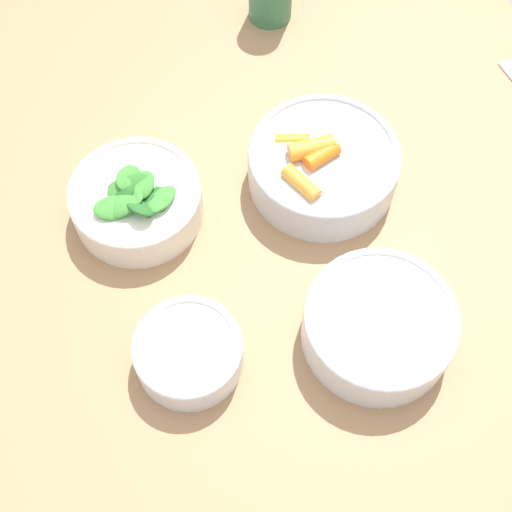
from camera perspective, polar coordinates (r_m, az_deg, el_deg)
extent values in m
plane|color=gray|center=(1.59, 0.98, -15.89)|extent=(10.00, 10.00, 0.00)
cube|color=#99724C|center=(0.87, 1.73, -5.07)|extent=(1.33, 1.06, 0.03)
cube|color=olive|center=(1.62, 9.13, 13.71)|extent=(0.06, 0.06, 0.74)
cylinder|color=silver|center=(0.94, 5.38, 7.09)|extent=(0.20, 0.20, 0.06)
torus|color=silver|center=(0.91, 5.53, 8.11)|extent=(0.20, 0.20, 0.01)
cylinder|color=orange|center=(0.90, 6.57, 5.23)|extent=(0.04, 0.05, 0.02)
cylinder|color=orange|center=(0.92, 4.69, 7.58)|extent=(0.03, 0.05, 0.02)
cylinder|color=orange|center=(0.91, 5.58, 6.83)|extent=(0.05, 0.05, 0.02)
cylinder|color=orange|center=(0.94, 5.68, 8.68)|extent=(0.04, 0.06, 0.02)
cylinder|color=orange|center=(0.93, 2.90, 9.09)|extent=(0.04, 0.05, 0.02)
cylinder|color=orange|center=(0.92, 7.64, 7.23)|extent=(0.03, 0.05, 0.02)
cylinder|color=orange|center=(0.90, 5.29, 8.00)|extent=(0.03, 0.05, 0.02)
cylinder|color=orange|center=(0.91, 4.47, 8.60)|extent=(0.03, 0.06, 0.02)
cylinder|color=orange|center=(0.88, 3.64, 5.85)|extent=(0.06, 0.04, 0.02)
cylinder|color=silver|center=(0.92, -9.50, 4.28)|extent=(0.17, 0.17, 0.05)
torus|color=silver|center=(0.90, -9.73, 5.13)|extent=(0.17, 0.17, 0.01)
ellipsoid|color=#3D8433|center=(0.90, -11.09, 4.53)|extent=(0.06, 0.07, 0.05)
ellipsoid|color=#3D8433|center=(0.90, -10.14, 6.16)|extent=(0.05, 0.05, 0.03)
ellipsoid|color=#235B23|center=(0.88, -9.26, 3.91)|extent=(0.06, 0.04, 0.06)
ellipsoid|color=#3D8433|center=(0.89, -11.25, 3.80)|extent=(0.04, 0.05, 0.02)
ellipsoid|color=#2D7028|center=(0.89, -9.78, 5.36)|extent=(0.04, 0.06, 0.03)
ellipsoid|color=#3D8433|center=(0.89, -7.67, 4.63)|extent=(0.07, 0.06, 0.04)
ellipsoid|color=#235B23|center=(0.89, -7.49, 4.42)|extent=(0.06, 0.04, 0.02)
ellipsoid|color=#235B23|center=(0.89, -8.84, 3.71)|extent=(0.06, 0.05, 0.03)
ellipsoid|color=#3D8433|center=(0.88, -10.96, 3.93)|extent=(0.06, 0.06, 0.03)
ellipsoid|color=#3D8433|center=(0.88, -9.66, 4.74)|extent=(0.04, 0.03, 0.03)
ellipsoid|color=#3D8433|center=(0.89, -9.02, 5.63)|extent=(0.05, 0.05, 0.01)
ellipsoid|color=#235B23|center=(0.90, -10.81, 5.18)|extent=(0.05, 0.05, 0.03)
cylinder|color=silver|center=(0.83, 9.76, -5.60)|extent=(0.18, 0.18, 0.06)
torus|color=silver|center=(0.81, 10.06, -4.81)|extent=(0.18, 0.18, 0.01)
cylinder|color=#936042|center=(0.84, 9.67, -5.83)|extent=(0.16, 0.16, 0.03)
ellipsoid|color=#A36B4C|center=(0.83, 9.79, -3.92)|extent=(0.01, 0.01, 0.01)
ellipsoid|color=#AD7551|center=(0.81, 11.97, -8.99)|extent=(0.01, 0.01, 0.01)
ellipsoid|color=#8E5B3D|center=(0.81, 13.44, -8.88)|extent=(0.01, 0.01, 0.01)
ellipsoid|color=#AD7551|center=(0.80, 9.05, -8.87)|extent=(0.01, 0.01, 0.01)
ellipsoid|color=#AD7551|center=(0.84, 15.10, -5.20)|extent=(0.01, 0.01, 0.01)
ellipsoid|color=#A36B4C|center=(0.83, 9.46, -3.49)|extent=(0.01, 0.01, 0.01)
ellipsoid|color=#A36B4C|center=(0.83, 7.74, -3.39)|extent=(0.01, 0.01, 0.01)
ellipsoid|color=#8E5B3D|center=(0.81, 10.03, -6.84)|extent=(0.01, 0.01, 0.01)
ellipsoid|color=#8E5B3D|center=(0.81, 12.46, -8.02)|extent=(0.01, 0.01, 0.01)
ellipsoid|color=#A36B4C|center=(0.81, 12.42, -7.94)|extent=(0.01, 0.01, 0.01)
ellipsoid|color=#AD7551|center=(0.82, 11.69, -5.11)|extent=(0.01, 0.01, 0.01)
ellipsoid|color=#AD7551|center=(0.84, 10.66, -2.77)|extent=(0.01, 0.01, 0.01)
ellipsoid|color=#8E5B3D|center=(0.80, 6.42, -8.04)|extent=(0.01, 0.01, 0.01)
ellipsoid|color=#8E5B3D|center=(0.81, 10.47, -7.13)|extent=(0.01, 0.01, 0.01)
ellipsoid|color=#AD7551|center=(0.81, 4.80, -5.17)|extent=(0.01, 0.01, 0.01)
ellipsoid|color=#A36B4C|center=(0.80, 9.34, -10.20)|extent=(0.01, 0.01, 0.01)
cylinder|color=tan|center=(0.83, 12.93, -5.39)|extent=(0.03, 0.03, 0.01)
cylinder|color=tan|center=(0.81, 12.04, -7.80)|extent=(0.03, 0.03, 0.01)
cylinder|color=beige|center=(0.83, 6.76, -3.22)|extent=(0.03, 0.03, 0.01)
cylinder|color=#E0A88E|center=(0.82, 12.76, -6.39)|extent=(0.03, 0.03, 0.01)
cylinder|color=beige|center=(0.84, 10.13, -1.97)|extent=(0.03, 0.03, 0.01)
cylinder|color=silver|center=(0.82, -5.41, -7.75)|extent=(0.12, 0.12, 0.04)
torus|color=silver|center=(0.80, -5.54, -7.19)|extent=(0.12, 0.12, 0.01)
cube|color=tan|center=(0.81, -7.00, -8.68)|extent=(0.06, 0.07, 0.02)
cube|color=tan|center=(0.80, -4.52, -8.64)|extent=(0.06, 0.05, 0.01)
cube|color=tan|center=(0.81, -5.07, -7.48)|extent=(0.06, 0.06, 0.01)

